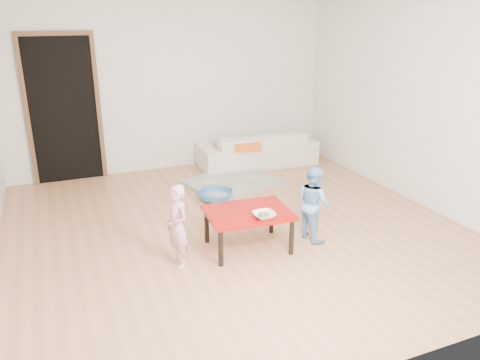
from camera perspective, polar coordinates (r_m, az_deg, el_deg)
floor at (r=5.42m, az=-0.81°, el=-5.82°), size 5.00×5.00×0.01m
back_wall at (r=7.35m, az=-8.26°, el=11.38°), size 5.00×0.02×2.60m
right_wall at (r=6.35m, az=20.86°, el=9.03°), size 0.02×5.00×2.60m
doorway at (r=7.15m, az=-20.70°, el=7.87°), size 1.02×0.08×2.11m
sofa at (r=7.55m, az=2.11°, el=3.82°), size 1.90×0.81×0.55m
cushion at (r=7.23m, az=0.39°, el=4.36°), size 0.59×0.55×0.13m
red_table at (r=4.88m, az=0.99°, el=-6.07°), size 0.89×0.69×0.42m
bowl at (r=4.64m, az=2.96°, el=-4.31°), size 0.22×0.22×0.05m
broccoli at (r=4.64m, az=2.96°, el=-4.30°), size 0.12×0.12×0.06m
child_pink at (r=4.52m, az=-7.65°, el=-5.62°), size 0.27×0.34×0.83m
child_blue at (r=5.09m, az=8.94°, el=-2.77°), size 0.35×0.43×0.83m
basin at (r=6.15m, az=-2.99°, el=-1.96°), size 0.45×0.45×0.14m
blanket at (r=6.76m, az=-1.04°, el=-0.25°), size 1.45×1.32×0.06m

